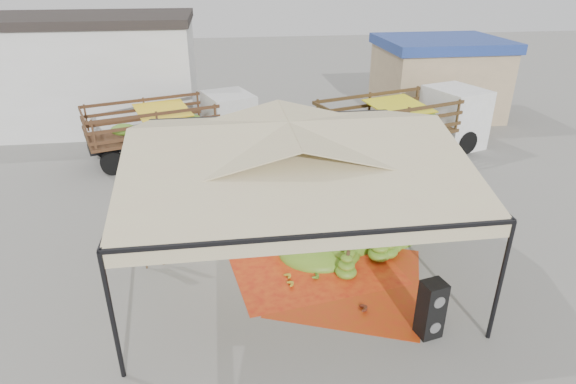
{
  "coord_description": "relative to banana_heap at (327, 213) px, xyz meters",
  "views": [
    {
      "loc": [
        -1.68,
        -11.69,
        7.69
      ],
      "look_at": [
        0.2,
        1.5,
        1.3
      ],
      "focal_mm": 30.0,
      "sensor_mm": 36.0,
      "label": 1
    }
  ],
  "objects": [
    {
      "name": "vendor",
      "position": [
        -0.84,
        3.39,
        0.32
      ],
      "size": [
        0.85,
        0.73,
        1.98
      ],
      "primitive_type": "imported",
      "rotation": [
        0.0,
        0.0,
        3.56
      ],
      "color": "gray",
      "rests_on": "ground"
    },
    {
      "name": "speaker_stack",
      "position": [
        1.29,
        -4.86,
        0.04
      ],
      "size": [
        0.59,
        0.55,
        1.41
      ],
      "rotation": [
        0.0,
        0.0,
        0.22
      ],
      "color": "black",
      "rests_on": "ground"
    },
    {
      "name": "building_tan",
      "position": [
        8.61,
        11.84,
        1.41
      ],
      "size": [
        6.3,
        5.3,
        4.1
      ],
      "color": "tan",
      "rests_on": "ground"
    },
    {
      "name": "banana_leaves",
      "position": [
        -5.09,
        -1.1,
        -0.67
      ],
      "size": [
        0.96,
        1.36,
        3.7
      ],
      "primitive_type": null,
      "color": "#33771F",
      "rests_on": "ground"
    },
    {
      "name": "truck_right",
      "position": [
        5.03,
        6.29,
        0.95
      ],
      "size": [
        8.08,
        4.85,
        2.63
      ],
      "rotation": [
        0.0,
        0.0,
        0.32
      ],
      "color": "#4D3219",
      "rests_on": "ground"
    },
    {
      "name": "ground",
      "position": [
        -1.39,
        -1.16,
        -0.67
      ],
      "size": [
        90.0,
        90.0,
        0.0
      ],
      "primitive_type": "plane",
      "color": "slate",
      "rests_on": "ground"
    },
    {
      "name": "building_white",
      "position": [
        -11.39,
        12.84,
        2.04
      ],
      "size": [
        14.3,
        6.3,
        5.4
      ],
      "color": "silver",
      "rests_on": "ground"
    },
    {
      "name": "hand_yellow_a",
      "position": [
        -1.64,
        -2.31,
        -0.58
      ],
      "size": [
        0.47,
        0.43,
        0.18
      ],
      "primitive_type": "ellipsoid",
      "rotation": [
        0.0,
        0.0,
        0.33
      ],
      "color": "gold",
      "rests_on": "ground"
    },
    {
      "name": "tarp_right",
      "position": [
        -0.0,
        -2.65,
        -0.66
      ],
      "size": [
        4.87,
        4.97,
        0.01
      ],
      "primitive_type": "cube",
      "rotation": [
        0.0,
        0.0,
        -0.37
      ],
      "color": "red",
      "rests_on": "ground"
    },
    {
      "name": "tarp_left",
      "position": [
        -0.84,
        -1.32,
        -0.66
      ],
      "size": [
        5.05,
        4.88,
        0.01
      ],
      "primitive_type": "cube",
      "rotation": [
        0.0,
        0.0,
        0.16
      ],
      "color": "#DB5514",
      "rests_on": "ground"
    },
    {
      "name": "hand_yellow_b",
      "position": [
        -1.62,
        -2.65,
        -0.58
      ],
      "size": [
        0.45,
        0.39,
        0.18
      ],
      "primitive_type": "ellipsoid",
      "rotation": [
        0.0,
        0.0,
        0.18
      ],
      "color": "gold",
      "rests_on": "ground"
    },
    {
      "name": "truck_left",
      "position": [
        -4.89,
        7.65,
        0.82
      ],
      "size": [
        7.45,
        4.55,
        2.42
      ],
      "rotation": [
        0.0,
        0.0,
        0.33
      ],
      "color": "#4D2819",
      "rests_on": "ground"
    },
    {
      "name": "hand_green",
      "position": [
        -0.88,
        -2.36,
        -0.58
      ],
      "size": [
        0.51,
        0.48,
        0.18
      ],
      "primitive_type": "ellipsoid",
      "rotation": [
        0.0,
        0.0,
        -0.51
      ],
      "color": "#397618",
      "rests_on": "ground"
    },
    {
      "name": "hanging_bunches",
      "position": [
        -0.34,
        -2.08,
        1.95
      ],
      "size": [
        4.74,
        0.24,
        0.2
      ],
      "color": "#426F17",
      "rests_on": "ground"
    },
    {
      "name": "canopy_tent",
      "position": [
        -1.39,
        -1.16,
        2.63
      ],
      "size": [
        8.1,
        8.1,
        4.0
      ],
      "color": "black",
      "rests_on": "ground"
    },
    {
      "name": "banana_heap",
      "position": [
        0.0,
        0.0,
        0.0
      ],
      "size": [
        6.34,
        5.25,
        1.34
      ],
      "primitive_type": "ellipsoid",
      "rotation": [
        0.0,
        0.0,
        0.02
      ],
      "color": "#51811B",
      "rests_on": "ground"
    },
    {
      "name": "hand_red_a",
      "position": [
        1.74,
        -3.7,
        -0.58
      ],
      "size": [
        0.43,
        0.38,
        0.17
      ],
      "primitive_type": "ellipsoid",
      "rotation": [
        0.0,
        0.0,
        -0.21
      ],
      "color": "#5C1D15",
      "rests_on": "ground"
    },
    {
      "name": "hand_red_b",
      "position": [
        -0.01,
        -3.86,
        -0.57
      ],
      "size": [
        0.49,
        0.41,
        0.21
      ],
      "primitive_type": "ellipsoid",
      "rotation": [
        0.0,
        0.0,
        -0.1
      ],
      "color": "#5C1F15",
      "rests_on": "ground"
    }
  ]
}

